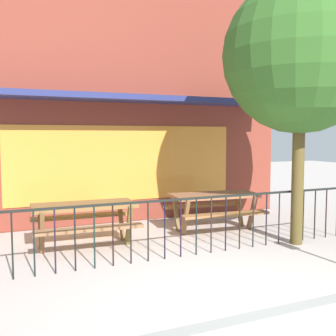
% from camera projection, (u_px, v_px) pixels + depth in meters
% --- Properties ---
extents(ground, '(40.00, 40.00, 0.00)m').
position_uv_depth(ground, '(245.00, 299.00, 4.80)').
color(ground, '#B6ABA5').
extents(pub_storefront, '(8.12, 1.37, 5.50)m').
position_uv_depth(pub_storefront, '(123.00, 103.00, 9.11)').
color(pub_storefront, '#4D2711').
rests_on(pub_storefront, ground).
extents(patio_fence_front, '(6.84, 0.04, 0.97)m').
position_uv_depth(patio_fence_front, '(181.00, 217.00, 6.42)').
color(patio_fence_front, black).
rests_on(patio_fence_front, ground).
extents(picnic_table_left, '(1.86, 1.44, 0.79)m').
position_uv_depth(picnic_table_left, '(84.00, 213.00, 7.03)').
color(picnic_table_left, brown).
rests_on(picnic_table_left, ground).
extents(picnic_table_right, '(1.91, 1.51, 0.79)m').
position_uv_depth(picnic_table_right, '(214.00, 201.00, 8.23)').
color(picnic_table_right, brown).
rests_on(picnic_table_right, ground).
extents(street_tree, '(2.77, 2.77, 4.78)m').
position_uv_depth(street_tree, '(301.00, 56.00, 6.97)').
color(street_tree, '#50411F').
rests_on(street_tree, ground).
extents(curb_edge, '(11.36, 0.20, 0.11)m').
position_uv_depth(curb_edge, '(272.00, 317.00, 4.33)').
color(curb_edge, gray).
rests_on(curb_edge, ground).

